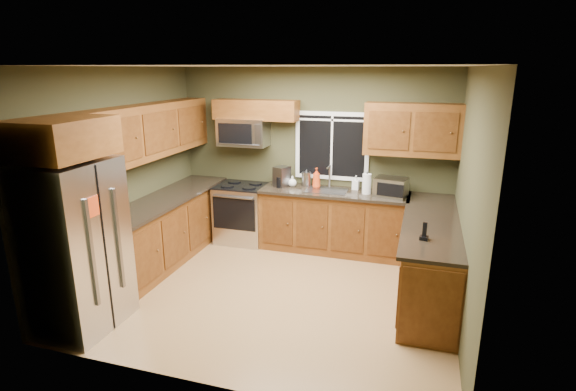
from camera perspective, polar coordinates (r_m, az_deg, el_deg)
The scene contains 29 objects.
floor at distance 5.72m, azimuth -1.54°, elevation -12.05°, with size 4.20×4.20×0.00m, color olive.
ceiling at distance 5.05m, azimuth -1.77°, elevation 16.12°, with size 4.20×4.20×0.00m, color white.
back_wall at distance 6.91m, azimuth 3.12°, elevation 4.79°, with size 4.20×4.20×0.00m, color #37361F.
front_wall at distance 3.65m, azimuth -10.72°, elevation -5.78°, with size 4.20×4.20×0.00m, color #37361F.
left_wall at distance 6.20m, azimuth -20.38°, elevation 2.52°, with size 3.60×3.60×0.00m, color #37361F.
right_wall at distance 4.99m, azimuth 21.87°, elevation -0.73°, with size 3.60×3.60×0.00m, color #37361F.
window at distance 6.79m, azimuth 5.58°, elevation 6.28°, with size 1.12×0.03×1.02m.
base_cabinets_left at distance 6.66m, azimuth -15.13°, elevation -4.24°, with size 0.60×2.65×0.90m, color brown.
countertop_left at distance 6.50m, azimuth -15.24°, elevation -0.37°, with size 0.65×2.65×0.04m, color black.
base_cabinets_back at distance 6.78m, azimuth 5.81°, elevation -3.39°, with size 2.17×0.60×0.90m, color brown.
countertop_back at distance 6.61m, azimuth 5.88°, elevation 0.39°, with size 2.17×0.65×0.04m, color black.
base_cabinets_peninsula at distance 5.78m, azimuth 17.58°, elevation -7.58°, with size 0.60×2.52×0.90m.
countertop_peninsula at distance 5.62m, azimuth 17.72°, elevation -3.13°, with size 0.65×2.50×0.04m, color black.
upper_cabinets_left at distance 6.40m, azimuth -17.08°, elevation 7.85°, with size 0.33×2.65×0.72m, color brown.
upper_cabinets_back_left at distance 6.91m, azimuth -4.11°, elevation 10.80°, with size 1.30×0.33×0.30m, color brown.
upper_cabinets_back_right at distance 6.48m, azimuth 15.50°, elevation 8.06°, with size 1.30×0.33×0.72m, color brown.
upper_cabinet_over_fridge at distance 4.88m, azimuth -26.88°, elevation 6.55°, with size 0.72×0.90×0.38m, color brown.
refrigerator at distance 5.16m, azimuth -25.31°, elevation -5.90°, with size 0.74×0.90×1.80m.
range at distance 7.15m, azimuth -5.83°, elevation -2.19°, with size 0.76×0.69×0.94m.
microwave at distance 6.99m, azimuth -5.69°, elevation 8.01°, with size 0.76×0.41×0.42m.
sink at distance 6.64m, azimuth 4.94°, elevation 0.77°, with size 0.60×0.42×0.36m.
toaster_oven at distance 6.43m, azimuth 12.94°, elevation 1.03°, with size 0.49×0.41×0.27m.
coffee_maker at distance 6.81m, azimuth -0.83°, elevation 2.33°, with size 0.26×0.29×0.31m.
kettle at distance 6.84m, azimuth 2.38°, elevation 2.22°, with size 0.18×0.18×0.27m.
paper_towel_roll at distance 6.51m, azimuth 9.96°, elevation 1.48°, with size 0.13×0.13×0.32m.
soap_bottle_a at distance 6.73m, azimuth 3.64°, elevation 2.24°, with size 0.12×0.12×0.30m, color #E64315.
soap_bottle_b at distance 6.71m, azimuth 8.60°, elevation 1.63°, with size 0.09×0.10×0.21m, color white.
soap_bottle_c at distance 6.82m, azimuth 0.56°, elevation 1.83°, with size 0.13×0.13×0.16m, color white.
cordless_phone at distance 4.93m, azimuth 16.92°, elevation -4.76°, with size 0.10×0.10×0.19m.
Camera 1 is at (1.62, -4.79, 2.68)m, focal length 28.00 mm.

